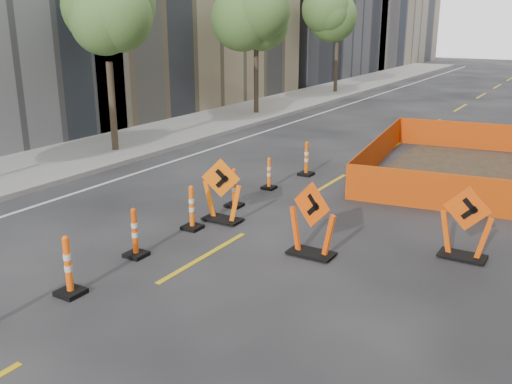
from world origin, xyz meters
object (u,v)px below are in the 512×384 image
Objects in this scene: channelizer_4 at (135,232)px; chevron_sign_center at (312,219)px; channelizer_6 at (234,188)px; channelizer_7 at (269,173)px; channelizer_3 at (68,266)px; chevron_sign_left at (222,190)px; channelizer_8 at (306,159)px; channelizer_5 at (192,207)px; chevron_sign_right at (466,222)px.

chevron_sign_center reaches higher than channelizer_4.
channelizer_6 is 1.11× the size of channelizer_7.
channelizer_6 is (-0.22, 5.70, -0.05)m from channelizer_3.
channelizer_4 is 2.75m from chevron_sign_left.
channelizer_5 is at bearing -91.62° from channelizer_8.
channelizer_3 is at bearing -136.73° from chevron_sign_right.
channelizer_3 is 1.09× the size of channelizer_6.
chevron_sign_center is (3.18, -3.76, 0.34)m from channelizer_7.
chevron_sign_right is (5.93, -2.27, 0.32)m from channelizer_7.
chevron_sign_right reaches higher than channelizer_5.
chevron_sign_right is at bearing 43.21° from channelizer_3.
channelizer_3 is 5.71m from channelizer_6.
channelizer_6 is at bearing -88.91° from channelizer_7.
chevron_sign_left is (0.14, -4.89, 0.25)m from channelizer_8.
channelizer_3 is 7.61m from channelizer_7.
chevron_sign_left is 1.01× the size of chevron_sign_right.
chevron_sign_left is at bearing 69.69° from channelizer_5.
channelizer_3 is at bearing -87.81° from channelizer_6.
channelizer_8 reaches higher than channelizer_7.
chevron_sign_right reaches higher than channelizer_6.
channelizer_8 is 0.69× the size of chevron_sign_left.
chevron_sign_left reaches higher than channelizer_3.
channelizer_7 is at bearing 159.09° from chevron_sign_right.
chevron_sign_center reaches higher than channelizer_5.
channelizer_4 is 0.67× the size of chevron_sign_left.
channelizer_7 is (-0.08, 5.70, -0.06)m from channelizer_4.
chevron_sign_left is (0.15, 4.62, 0.22)m from channelizer_3.
chevron_sign_left is at bearing 83.22° from channelizer_4.
chevron_sign_center is at bearing 0.76° from channelizer_5.
channelizer_8 is at bearing 89.96° from channelizer_3.
chevron_sign_left reaches higher than channelizer_6.
channelizer_3 is 1.05× the size of channelizer_8.
channelizer_8 is 0.67× the size of chevron_sign_center.
channelizer_7 is at bearing 91.09° from channelizer_6.
channelizer_5 is 0.68× the size of chevron_sign_left.
channelizer_3 is 1.06× the size of channelizer_5.
channelizer_6 is at bearing 90.85° from chevron_sign_left.
channelizer_4 is 1.14× the size of channelizer_7.
channelizer_6 is at bearing 91.92° from channelizer_5.
chevron_sign_right reaches higher than channelizer_3.
channelizer_7 is 0.58× the size of chevron_sign_center.
chevron_sign_left reaches higher than chevron_sign_right.
channelizer_8 is 7.04m from chevron_sign_right.
chevron_sign_right is (5.53, 0.71, -0.01)m from chevron_sign_left.
chevron_sign_center reaches higher than channelizer_7.
channelizer_5 is at bearing -165.24° from chevron_sign_right.
channelizer_6 is 0.66× the size of chevron_sign_left.
channelizer_3 is at bearing -84.73° from channelizer_4.
channelizer_5 is 3.80m from channelizer_7.
channelizer_5 reaches higher than channelizer_7.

